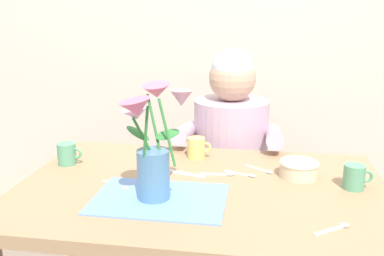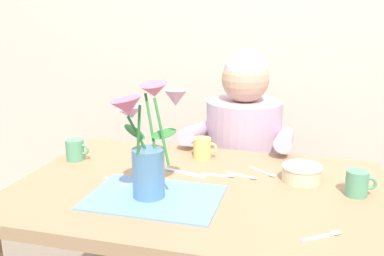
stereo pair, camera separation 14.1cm
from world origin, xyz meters
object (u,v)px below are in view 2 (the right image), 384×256
at_px(seated_person, 242,172).
at_px(coffee_cup, 75,150).
at_px(ceramic_mug, 357,183).
at_px(dinner_knife, 182,172).
at_px(ceramic_bowl, 302,172).
at_px(flower_vase, 148,144).
at_px(tea_cup, 203,148).

xyz_separation_m(seated_person, coffee_cup, (-0.57, -0.49, 0.22)).
distance_m(seated_person, ceramic_mug, 0.74).
relative_size(dinner_knife, ceramic_mug, 2.04).
height_order(ceramic_bowl, coffee_cup, coffee_cup).
distance_m(seated_person, dinner_knife, 0.57).
distance_m(flower_vase, ceramic_bowl, 0.54).
height_order(ceramic_bowl, dinner_knife, ceramic_bowl).
height_order(seated_person, coffee_cup, seated_person).
xyz_separation_m(ceramic_bowl, dinner_knife, (-0.41, -0.04, -0.03)).
bearing_deg(coffee_cup, ceramic_mug, -3.95).
bearing_deg(ceramic_bowl, coffee_cup, -179.49).
bearing_deg(ceramic_mug, seated_person, 127.74).
xyz_separation_m(seated_person, flower_vase, (-0.18, -0.75, 0.35)).
bearing_deg(dinner_knife, ceramic_bowl, 21.89).
height_order(seated_person, ceramic_mug, seated_person).
relative_size(ceramic_bowl, dinner_knife, 0.72).
relative_size(seated_person, ceramic_mug, 12.20).
height_order(seated_person, tea_cup, seated_person).
bearing_deg(coffee_cup, tea_cup, 17.67).
relative_size(flower_vase, ceramic_bowl, 2.54).
bearing_deg(tea_cup, coffee_cup, -162.33).
bearing_deg(ceramic_bowl, dinner_knife, -175.06).
distance_m(ceramic_bowl, coffee_cup, 0.84).
bearing_deg(dinner_knife, flower_vase, -82.42).
xyz_separation_m(seated_person, ceramic_bowl, (0.27, -0.48, 0.21)).
relative_size(coffee_cup, ceramic_mug, 1.00).
distance_m(coffee_cup, ceramic_mug, 1.01).
height_order(ceramic_bowl, tea_cup, tea_cup).
xyz_separation_m(dinner_knife, tea_cup, (0.03, 0.18, 0.04)).
distance_m(flower_vase, dinner_knife, 0.29).
bearing_deg(flower_vase, coffee_cup, 147.13).
bearing_deg(dinner_knife, ceramic_mug, 12.83).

